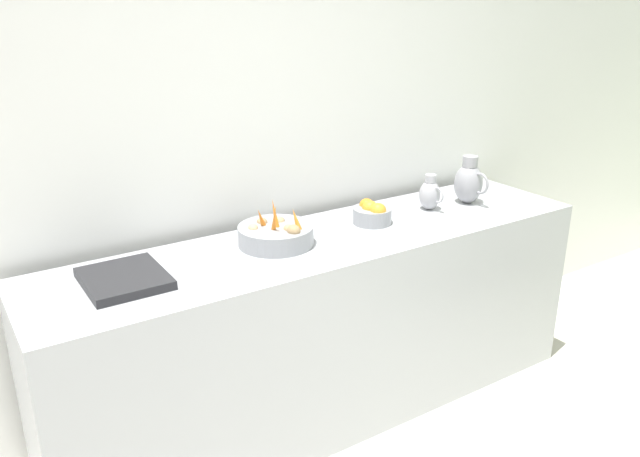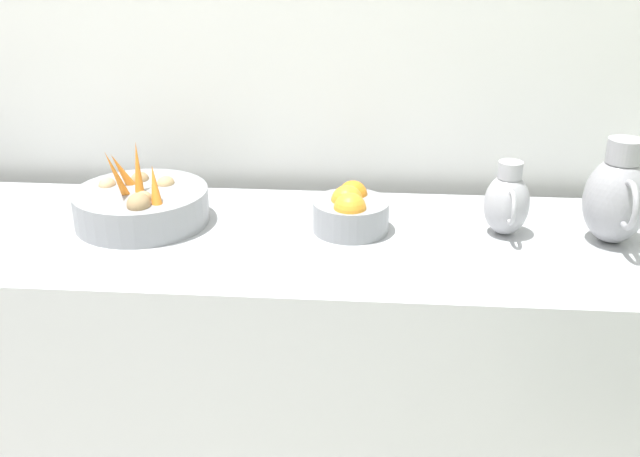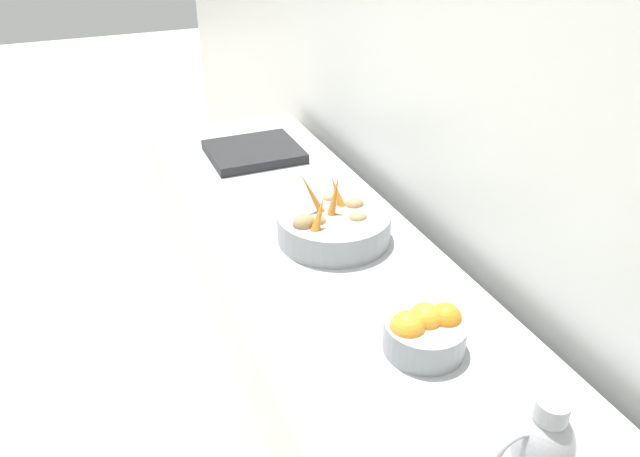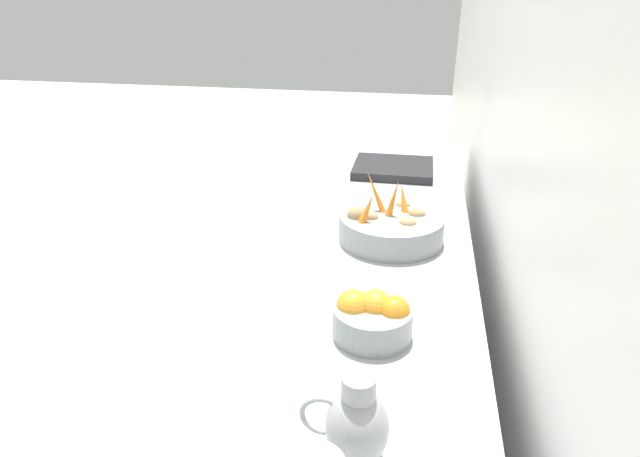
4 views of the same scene
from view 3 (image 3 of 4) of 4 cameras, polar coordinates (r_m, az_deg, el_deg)
name	(u,v)px [view 3 (image 3 of 4)]	position (r m, az deg, el deg)	size (l,w,h in m)	color
prep_counter	(346,409)	(1.94, 2.47, -16.41)	(0.63, 2.68, 0.92)	#ADAFB5
vegetable_colander	(333,225)	(1.81, 1.23, 0.33)	(0.34, 0.34, 0.22)	gray
orange_bowl	(424,331)	(1.42, 9.68, -9.38)	(0.19, 0.19, 0.11)	gray
metal_pitcher_short	(542,444)	(1.20, 19.96, -18.32)	(0.16, 0.11, 0.18)	#A3A3A8
counter_sink_basin	(254,152)	(2.39, -6.16, 7.11)	(0.34, 0.30, 0.04)	#232326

